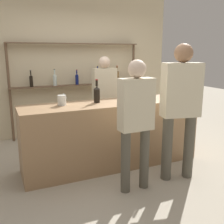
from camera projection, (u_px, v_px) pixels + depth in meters
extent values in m
plane|color=#B2A893|center=(112.00, 164.00, 3.98)|extent=(16.00, 16.00, 0.00)
cube|color=#997551|center=(112.00, 134.00, 3.87)|extent=(2.60, 0.65, 0.95)
cube|color=beige|center=(74.00, 65.00, 5.38)|extent=(4.20, 0.12, 2.80)
cylinder|color=brown|center=(10.00, 93.00, 4.82)|extent=(0.05, 0.05, 1.83)
cylinder|color=brown|center=(133.00, 86.00, 5.83)|extent=(0.05, 0.05, 1.83)
cube|color=brown|center=(76.00, 44.00, 5.12)|extent=(2.62, 0.18, 0.02)
cube|color=brown|center=(77.00, 85.00, 5.30)|extent=(2.62, 0.18, 0.02)
cylinder|color=black|center=(31.00, 82.00, 4.93)|extent=(0.06, 0.06, 0.20)
cone|color=black|center=(31.00, 76.00, 4.90)|extent=(0.06, 0.06, 0.03)
cylinder|color=black|center=(31.00, 73.00, 4.89)|extent=(0.02, 0.02, 0.07)
cylinder|color=#232328|center=(30.00, 71.00, 4.88)|extent=(0.03, 0.03, 0.01)
cylinder|color=silver|center=(55.00, 81.00, 5.10)|extent=(0.07, 0.07, 0.20)
cone|color=silver|center=(55.00, 75.00, 5.08)|extent=(0.07, 0.07, 0.03)
cylinder|color=silver|center=(54.00, 72.00, 5.06)|extent=(0.03, 0.03, 0.08)
cylinder|color=black|center=(54.00, 69.00, 5.05)|extent=(0.03, 0.03, 0.01)
cylinder|color=#0F1956|center=(77.00, 80.00, 5.28)|extent=(0.07, 0.07, 0.19)
cone|color=#0F1956|center=(77.00, 75.00, 5.26)|extent=(0.07, 0.07, 0.03)
cylinder|color=#0F1956|center=(77.00, 72.00, 5.25)|extent=(0.03, 0.03, 0.07)
cylinder|color=maroon|center=(77.00, 70.00, 5.24)|extent=(0.03, 0.03, 0.01)
cylinder|color=#0F1956|center=(98.00, 78.00, 5.45)|extent=(0.07, 0.07, 0.24)
cone|color=#0F1956|center=(98.00, 71.00, 5.42)|extent=(0.07, 0.07, 0.03)
cylinder|color=#0F1956|center=(98.00, 68.00, 5.41)|extent=(0.03, 0.03, 0.09)
cylinder|color=gold|center=(97.00, 66.00, 5.40)|extent=(0.03, 0.03, 0.01)
cylinder|color=brown|center=(117.00, 77.00, 5.63)|extent=(0.07, 0.07, 0.23)
cone|color=brown|center=(117.00, 71.00, 5.60)|extent=(0.07, 0.07, 0.03)
cylinder|color=brown|center=(117.00, 68.00, 5.59)|extent=(0.03, 0.03, 0.08)
cylinder|color=maroon|center=(117.00, 66.00, 5.58)|extent=(0.03, 0.03, 0.01)
cylinder|color=black|center=(128.00, 94.00, 3.91)|extent=(0.08, 0.08, 0.20)
cone|color=black|center=(128.00, 86.00, 3.88)|extent=(0.08, 0.08, 0.03)
cylinder|color=black|center=(128.00, 82.00, 3.87)|extent=(0.03, 0.03, 0.09)
cylinder|color=maroon|center=(128.00, 79.00, 3.86)|extent=(0.03, 0.03, 0.01)
cylinder|color=black|center=(170.00, 91.00, 4.04)|extent=(0.09, 0.09, 0.23)
cone|color=black|center=(170.00, 82.00, 4.01)|extent=(0.09, 0.09, 0.04)
cylinder|color=black|center=(171.00, 78.00, 3.99)|extent=(0.03, 0.03, 0.10)
cylinder|color=maroon|center=(171.00, 74.00, 3.98)|extent=(0.03, 0.03, 0.01)
cylinder|color=black|center=(97.00, 96.00, 3.73)|extent=(0.09, 0.09, 0.19)
cone|color=black|center=(97.00, 88.00, 3.71)|extent=(0.09, 0.09, 0.04)
cylinder|color=black|center=(97.00, 83.00, 3.69)|extent=(0.03, 0.03, 0.09)
cylinder|color=maroon|center=(97.00, 80.00, 3.68)|extent=(0.04, 0.04, 0.01)
cylinder|color=silver|center=(64.00, 103.00, 3.68)|extent=(0.06, 0.06, 0.00)
cylinder|color=silver|center=(64.00, 101.00, 3.67)|extent=(0.01, 0.01, 0.08)
cone|color=silver|center=(64.00, 95.00, 3.65)|extent=(0.08, 0.08, 0.07)
cylinder|color=#B2B2B7|center=(145.00, 92.00, 4.04)|extent=(0.19, 0.19, 0.22)
cylinder|color=#B2B2B7|center=(145.00, 84.00, 4.02)|extent=(0.21, 0.21, 0.01)
cylinder|color=silver|center=(62.00, 100.00, 3.54)|extent=(0.11, 0.11, 0.14)
sphere|color=tan|center=(63.00, 103.00, 3.54)|extent=(0.02, 0.02, 0.02)
sphere|color=tan|center=(62.00, 104.00, 3.51)|extent=(0.02, 0.02, 0.02)
sphere|color=tan|center=(62.00, 104.00, 3.52)|extent=(0.02, 0.02, 0.02)
sphere|color=tan|center=(62.00, 104.00, 3.56)|extent=(0.02, 0.02, 0.02)
sphere|color=tan|center=(62.00, 100.00, 3.59)|extent=(0.02, 0.02, 0.02)
sphere|color=tan|center=(63.00, 104.00, 3.58)|extent=(0.02, 0.02, 0.02)
cylinder|color=#575347|center=(189.00, 147.00, 3.49)|extent=(0.14, 0.14, 0.86)
cylinder|color=#575347|center=(167.00, 148.00, 3.43)|extent=(0.14, 0.14, 0.86)
cube|color=beige|center=(181.00, 90.00, 3.29)|extent=(0.52, 0.31, 0.68)
sphere|color=#936B4C|center=(184.00, 53.00, 3.19)|extent=(0.23, 0.23, 0.23)
cylinder|color=#575347|center=(98.00, 123.00, 4.83)|extent=(0.12, 0.12, 0.77)
cylinder|color=#575347|center=(111.00, 121.00, 4.93)|extent=(0.12, 0.12, 0.77)
cube|color=beige|center=(104.00, 85.00, 4.72)|extent=(0.43, 0.20, 0.61)
sphere|color=beige|center=(104.00, 62.00, 4.63)|extent=(0.21, 0.21, 0.21)
cylinder|color=#575347|center=(144.00, 158.00, 3.22)|extent=(0.11, 0.11, 0.77)
cylinder|color=#575347|center=(126.00, 162.00, 3.12)|extent=(0.11, 0.11, 0.77)
cube|color=beige|center=(136.00, 105.00, 3.02)|extent=(0.41, 0.19, 0.61)
sphere|color=beige|center=(137.00, 69.00, 2.93)|extent=(0.21, 0.21, 0.21)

